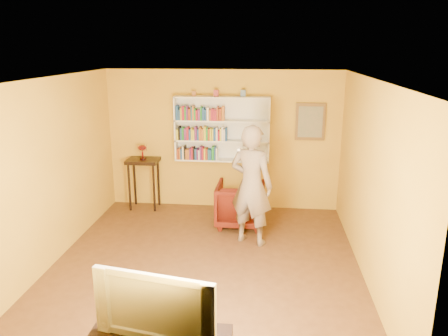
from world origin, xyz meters
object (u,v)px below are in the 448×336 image
Objects in this scene: bookshelf at (222,129)px; television at (159,301)px; console_table at (143,168)px; armchair at (240,204)px; ruby_lustre at (142,149)px; person at (251,185)px.

bookshelf is 1.53× the size of television.
bookshelf reaches higher than television.
armchair is (1.95, -0.67, -0.44)m from console_table.
console_table is 2.10m from armchair.
person is (2.16, -1.38, -0.22)m from ruby_lustre.
bookshelf reaches higher than armchair.
bookshelf is 1.52m from armchair.
television reaches higher than console_table.
ruby_lustre is 4.74m from television.
television reaches higher than armchair.
ruby_lustre is (0.00, -0.00, 0.37)m from console_table.
person is (0.63, -1.54, -0.61)m from bookshelf.
person is (2.16, -1.38, 0.15)m from console_table.
ruby_lustre is at bearing -38.66° from console_table.
bookshelf is 1.77m from person.
ruby_lustre reaches higher than armchair.
person is 1.66× the size of television.
person is 3.21m from television.
ruby_lustre is 2.58m from person.
television is (1.44, -4.50, -0.00)m from console_table.
bookshelf is 6.47× the size of ruby_lustre.
person reaches higher than ruby_lustre.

